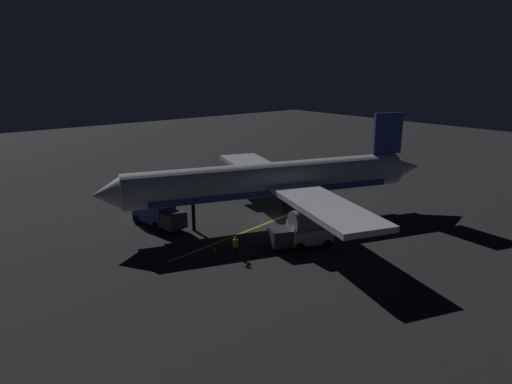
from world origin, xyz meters
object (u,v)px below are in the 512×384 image
Objects in this scene: catering_truck at (303,234)px; traffic_cone_near_right at (215,250)px; ground_crew_worker at (235,246)px; traffic_cone_under_wing at (247,264)px; baggage_truck at (157,213)px; traffic_cone_near_left at (296,242)px; airliner at (276,181)px.

catering_truck is 7.98m from traffic_cone_near_right.
traffic_cone_under_wing is at bearing 165.61° from ground_crew_worker.
baggage_truck is at bearing 4.36° from traffic_cone_under_wing.
traffic_cone_near_left is 1.00× the size of traffic_cone_near_right.
ground_crew_worker is at bearing 75.56° from traffic_cone_near_left.
airliner is 12.62m from traffic_cone_under_wing.
airliner is at bearing -61.56° from ground_crew_worker.
baggage_truck reaches higher than catering_truck.
traffic_cone_near_left is at bearing -114.92° from traffic_cone_near_right.
traffic_cone_near_left is at bearing -149.41° from baggage_truck.
baggage_truck reaches higher than ground_crew_worker.
airliner is at bearing -23.17° from catering_truck.
catering_truck is 10.76× the size of traffic_cone_under_wing.
traffic_cone_under_wing is (-0.14, 6.52, -0.95)m from catering_truck.
ground_crew_worker is 3.16× the size of traffic_cone_near_right.
airliner reaches higher than traffic_cone_near_left.
traffic_cone_near_left is 7.48m from traffic_cone_near_right.
traffic_cone_under_wing is at bearing 91.22° from catering_truck.
catering_truck is (-7.07, 3.03, -3.09)m from airliner.
baggage_truck is at bearing 29.56° from catering_truck.
traffic_cone_near_left is at bearing 153.61° from airliner.
airliner is 10.72m from ground_crew_worker.
ground_crew_worker is at bearing -171.61° from baggage_truck.
traffic_cone_near_right is (1.66, 0.99, -0.64)m from ground_crew_worker.
catering_truck is 6.59m from traffic_cone_under_wing.
catering_truck is at bearing -150.44° from baggage_truck.
ground_crew_worker is at bearing 69.34° from catering_truck.
baggage_truck is at bearing 3.90° from traffic_cone_near_right.
traffic_cone_under_wing is at bearing -175.64° from baggage_truck.
catering_truck reaches higher than traffic_cone_near_left.
traffic_cone_near_left is at bearing -104.44° from ground_crew_worker.
catering_truck is at bearing -88.78° from traffic_cone_under_wing.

